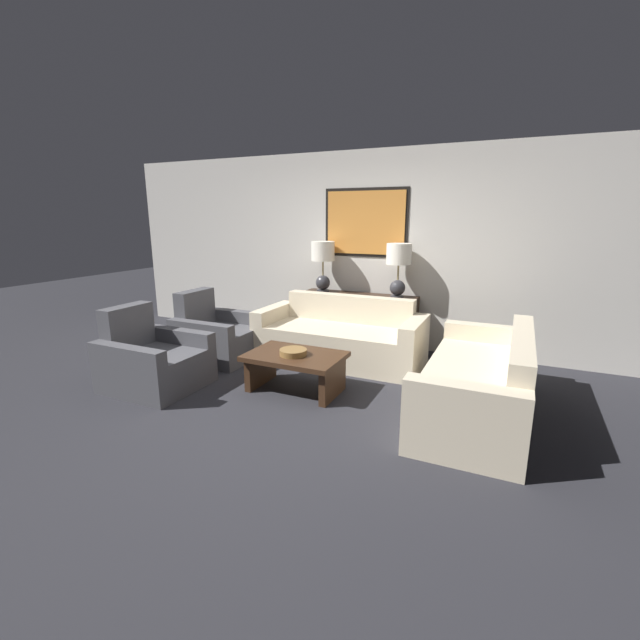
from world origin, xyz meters
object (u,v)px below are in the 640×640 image
console_table (358,321)px  armchair_near_back_wall (217,337)px  table_lamp_left (323,259)px  coffee_table (295,364)px  couch_by_side (480,384)px  table_lamp_right (399,263)px  armchair_near_camera (153,362)px  couch_by_back_wall (340,339)px  decorative_bowl (293,352)px

console_table → armchair_near_back_wall: bearing=-140.9°
table_lamp_left → coffee_table: size_ratio=0.71×
couch_by_side → armchair_near_back_wall: size_ratio=2.24×
console_table → table_lamp_right: size_ratio=2.28×
table_lamp_right → couch_by_side: 2.13m
table_lamp_right → armchair_near_camera: table_lamp_right is taller
console_table → couch_by_back_wall: couch_by_back_wall is taller
couch_by_back_wall → armchair_near_camera: 2.21m
decorative_bowl → armchair_near_camera: armchair_near_camera is taller
table_lamp_left → coffee_table: bearing=-74.5°
coffee_table → armchair_near_back_wall: size_ratio=1.07×
decorative_bowl → armchair_near_camera: size_ratio=0.30×
coffee_table → table_lamp_left: bearing=105.5°
couch_by_back_wall → coffee_table: (-0.05, -1.10, 0.00)m
table_lamp_left → armchair_near_back_wall: 1.79m
table_lamp_left → table_lamp_right: size_ratio=1.00×
couch_by_back_wall → decorative_bowl: couch_by_back_wall is taller
couch_by_back_wall → table_lamp_right: bearing=50.4°
table_lamp_left → armchair_near_back_wall: table_lamp_left is taller
console_table → decorative_bowl: size_ratio=5.70×
decorative_bowl → couch_by_side: bearing=8.9°
couch_by_side → armchair_near_back_wall: bearing=174.8°
couch_by_side → decorative_bowl: couch_by_side is taller
table_lamp_left → table_lamp_right: 1.08m
console_table → armchair_near_camera: armchair_near_camera is taller
table_lamp_right → decorative_bowl: table_lamp_right is taller
table_lamp_left → decorative_bowl: table_lamp_left is taller
couch_by_side → armchair_near_back_wall: 3.24m
armchair_near_back_wall → couch_by_back_wall: bearing=20.6°
couch_by_side → coffee_table: bearing=-172.3°
armchair_near_camera → console_table: bearing=56.9°
table_lamp_right → couch_by_back_wall: 1.25m
table_lamp_right → coffee_table: table_lamp_right is taller
couch_by_back_wall → couch_by_side: bearing=-26.1°
table_lamp_left → decorative_bowl: 2.00m
table_lamp_right → decorative_bowl: size_ratio=2.50×
table_lamp_left → coffee_table: table_lamp_left is taller
table_lamp_right → armchair_near_camera: size_ratio=0.76×
couch_by_back_wall → decorative_bowl: (-0.06, -1.13, 0.15)m
couch_by_side → table_lamp_left: bearing=146.6°
table_lamp_right → decorative_bowl: 2.03m
armchair_near_back_wall → table_lamp_left: bearing=51.8°
table_lamp_left → coffee_table: 2.03m
couch_by_back_wall → decorative_bowl: size_ratio=7.37×
coffee_table → decorative_bowl: (-0.00, -0.04, 0.14)m
couch_by_back_wall → table_lamp_left: bearing=129.6°
console_table → table_lamp_left: size_ratio=2.28×
console_table → armchair_near_back_wall: (-1.49, -1.21, -0.10)m
table_lamp_left → armchair_near_camera: table_lamp_left is taller
decorative_bowl → armchair_near_camera: bearing=-160.8°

